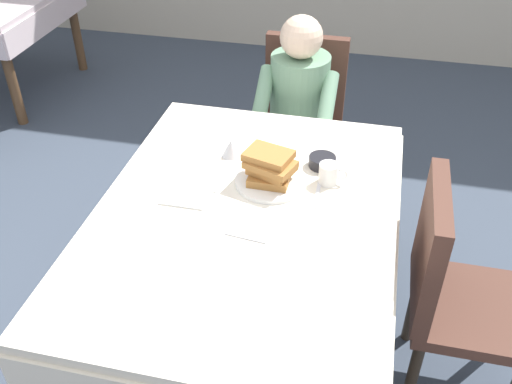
{
  "coord_description": "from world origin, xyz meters",
  "views": [
    {
      "loc": [
        0.41,
        -1.61,
        2.06
      ],
      "look_at": [
        0.03,
        0.06,
        0.79
      ],
      "focal_mm": 40.24,
      "sensor_mm": 36.0,
      "label": 1
    }
  ],
  "objects_px": {
    "cup_coffee": "(329,174)",
    "bowl_butter": "(322,161)",
    "syrup_pitcher": "(231,148)",
    "plate_breakfast": "(271,182)",
    "dining_table_main": "(245,229)",
    "diner_person": "(298,103)",
    "spoon_near_edge": "(246,237)",
    "fork_left_of_plate": "(223,179)",
    "breakfast_stack": "(270,167)",
    "chair_diner": "(301,113)",
    "knife_right_of_plate": "(318,192)",
    "chair_right_side": "(450,285)"
  },
  "relations": [
    {
      "from": "breakfast_stack",
      "to": "bowl_butter",
      "type": "distance_m",
      "value": 0.25
    },
    {
      "from": "cup_coffee",
      "to": "knife_right_of_plate",
      "type": "xyz_separation_m",
      "value": [
        -0.03,
        -0.08,
        -0.04
      ]
    },
    {
      "from": "dining_table_main",
      "to": "breakfast_stack",
      "type": "relative_size",
      "value": 6.96
    },
    {
      "from": "cup_coffee",
      "to": "syrup_pitcher",
      "type": "xyz_separation_m",
      "value": [
        -0.42,
        0.1,
        -0.01
      ]
    },
    {
      "from": "dining_table_main",
      "to": "spoon_near_edge",
      "type": "height_order",
      "value": "spoon_near_edge"
    },
    {
      "from": "knife_right_of_plate",
      "to": "syrup_pitcher",
      "type": "bearing_deg",
      "value": 63.71
    },
    {
      "from": "diner_person",
      "to": "cup_coffee",
      "type": "bearing_deg",
      "value": 107.87
    },
    {
      "from": "cup_coffee",
      "to": "fork_left_of_plate",
      "type": "relative_size",
      "value": 0.63
    },
    {
      "from": "chair_right_side",
      "to": "cup_coffee",
      "type": "height_order",
      "value": "chair_right_side"
    },
    {
      "from": "bowl_butter",
      "to": "syrup_pitcher",
      "type": "bearing_deg",
      "value": -178.97
    },
    {
      "from": "bowl_butter",
      "to": "fork_left_of_plate",
      "type": "distance_m",
      "value": 0.42
    },
    {
      "from": "breakfast_stack",
      "to": "bowl_butter",
      "type": "relative_size",
      "value": 1.99
    },
    {
      "from": "cup_coffee",
      "to": "bowl_butter",
      "type": "distance_m",
      "value": 0.12
    },
    {
      "from": "syrup_pitcher",
      "to": "dining_table_main",
      "type": "bearing_deg",
      "value": -67.41
    },
    {
      "from": "diner_person",
      "to": "spoon_near_edge",
      "type": "height_order",
      "value": "diner_person"
    },
    {
      "from": "cup_coffee",
      "to": "syrup_pitcher",
      "type": "distance_m",
      "value": 0.44
    },
    {
      "from": "breakfast_stack",
      "to": "cup_coffee",
      "type": "distance_m",
      "value": 0.23
    },
    {
      "from": "chair_right_side",
      "to": "bowl_butter",
      "type": "xyz_separation_m",
      "value": [
        -0.53,
        0.36,
        0.23
      ]
    },
    {
      "from": "syrup_pitcher",
      "to": "spoon_near_edge",
      "type": "xyz_separation_m",
      "value": [
        0.18,
        -0.5,
        -0.04
      ]
    },
    {
      "from": "chair_diner",
      "to": "fork_left_of_plate",
      "type": "height_order",
      "value": "chair_diner"
    },
    {
      "from": "dining_table_main",
      "to": "diner_person",
      "type": "distance_m",
      "value": 1.01
    },
    {
      "from": "breakfast_stack",
      "to": "syrup_pitcher",
      "type": "distance_m",
      "value": 0.26
    },
    {
      "from": "dining_table_main",
      "to": "bowl_butter",
      "type": "relative_size",
      "value": 13.85
    },
    {
      "from": "breakfast_stack",
      "to": "syrup_pitcher",
      "type": "bearing_deg",
      "value": 141.23
    },
    {
      "from": "chair_diner",
      "to": "cup_coffee",
      "type": "xyz_separation_m",
      "value": [
        0.25,
        -0.92,
        0.25
      ]
    },
    {
      "from": "plate_breakfast",
      "to": "fork_left_of_plate",
      "type": "height_order",
      "value": "plate_breakfast"
    },
    {
      "from": "spoon_near_edge",
      "to": "syrup_pitcher",
      "type": "bearing_deg",
      "value": 116.56
    },
    {
      "from": "chair_diner",
      "to": "diner_person",
      "type": "distance_m",
      "value": 0.21
    },
    {
      "from": "breakfast_stack",
      "to": "diner_person",
      "type": "bearing_deg",
      "value": 91.63
    },
    {
      "from": "chair_diner",
      "to": "chair_right_side",
      "type": "distance_m",
      "value": 1.38
    },
    {
      "from": "knife_right_of_plate",
      "to": "bowl_butter",
      "type": "bearing_deg",
      "value": 0.93
    },
    {
      "from": "plate_breakfast",
      "to": "fork_left_of_plate",
      "type": "bearing_deg",
      "value": -173.99
    },
    {
      "from": "dining_table_main",
      "to": "chair_diner",
      "type": "bearing_deg",
      "value": 88.55
    },
    {
      "from": "syrup_pitcher",
      "to": "breakfast_stack",
      "type": "bearing_deg",
      "value": -38.77
    },
    {
      "from": "chair_diner",
      "to": "syrup_pitcher",
      "type": "relative_size",
      "value": 11.62
    },
    {
      "from": "diner_person",
      "to": "syrup_pitcher",
      "type": "bearing_deg",
      "value": 75.13
    },
    {
      "from": "diner_person",
      "to": "dining_table_main",
      "type": "bearing_deg",
      "value": 88.33
    },
    {
      "from": "chair_diner",
      "to": "breakfast_stack",
      "type": "xyz_separation_m",
      "value": [
        0.02,
        -0.98,
        0.29
      ]
    },
    {
      "from": "chair_right_side",
      "to": "fork_left_of_plate",
      "type": "xyz_separation_m",
      "value": [
        -0.91,
        0.17,
        0.21
      ]
    },
    {
      "from": "plate_breakfast",
      "to": "bowl_butter",
      "type": "xyz_separation_m",
      "value": [
        0.18,
        0.17,
        0.01
      ]
    },
    {
      "from": "knife_right_of_plate",
      "to": "dining_table_main",
      "type": "bearing_deg",
      "value": 123.38
    },
    {
      "from": "spoon_near_edge",
      "to": "bowl_butter",
      "type": "bearing_deg",
      "value": 74.8
    },
    {
      "from": "plate_breakfast",
      "to": "spoon_near_edge",
      "type": "relative_size",
      "value": 1.87
    },
    {
      "from": "bowl_butter",
      "to": "plate_breakfast",
      "type": "bearing_deg",
      "value": -137.6
    },
    {
      "from": "spoon_near_edge",
      "to": "chair_right_side",
      "type": "bearing_deg",
      "value": 17.64
    },
    {
      "from": "fork_left_of_plate",
      "to": "dining_table_main",
      "type": "bearing_deg",
      "value": -136.9
    },
    {
      "from": "bowl_butter",
      "to": "chair_right_side",
      "type": "bearing_deg",
      "value": -33.87
    },
    {
      "from": "chair_right_side",
      "to": "fork_left_of_plate",
      "type": "distance_m",
      "value": 0.95
    },
    {
      "from": "diner_person",
      "to": "fork_left_of_plate",
      "type": "height_order",
      "value": "diner_person"
    },
    {
      "from": "syrup_pitcher",
      "to": "spoon_near_edge",
      "type": "distance_m",
      "value": 0.53
    }
  ]
}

